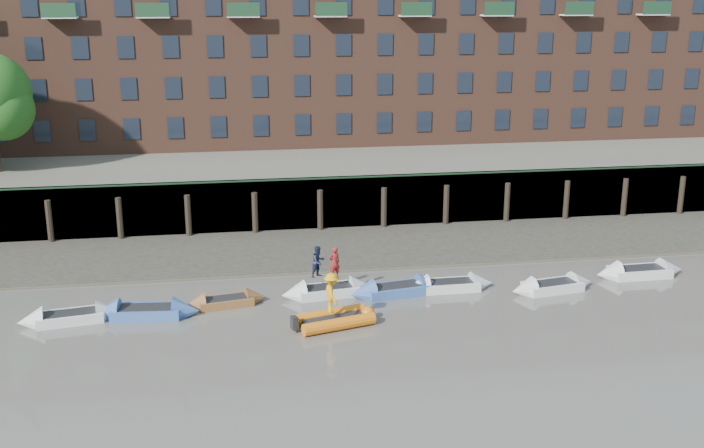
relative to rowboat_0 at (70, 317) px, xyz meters
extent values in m
plane|color=#605A53|center=(14.89, -9.19, -0.23)|extent=(220.00, 220.00, 0.00)
cube|color=#3D382F|center=(14.89, 8.81, -0.23)|extent=(110.00, 8.00, 0.50)
cube|color=#4C4336|center=(14.89, 5.41, -0.23)|extent=(110.00, 1.60, 0.10)
cube|color=#2D2A26|center=(14.89, 13.21, 1.37)|extent=(110.00, 0.80, 3.20)
cylinder|color=black|center=(-3.11, 12.56, 1.07)|extent=(0.36, 0.36, 2.60)
cylinder|color=black|center=(0.89, 12.56, 1.07)|extent=(0.36, 0.36, 2.60)
cylinder|color=black|center=(4.89, 12.56, 1.07)|extent=(0.36, 0.36, 2.60)
cylinder|color=black|center=(8.89, 12.56, 1.07)|extent=(0.36, 0.36, 2.60)
cylinder|color=black|center=(12.89, 12.56, 1.07)|extent=(0.36, 0.36, 2.60)
cylinder|color=black|center=(16.89, 12.56, 1.07)|extent=(0.36, 0.36, 2.60)
cylinder|color=black|center=(20.89, 12.56, 1.07)|extent=(0.36, 0.36, 2.60)
cylinder|color=black|center=(24.89, 12.56, 1.07)|extent=(0.36, 0.36, 2.60)
cylinder|color=black|center=(28.89, 12.56, 1.07)|extent=(0.36, 0.36, 2.60)
cylinder|color=black|center=(32.89, 12.56, 1.07)|extent=(0.36, 0.36, 2.60)
cylinder|color=black|center=(36.89, 12.56, 1.07)|extent=(0.36, 0.36, 2.60)
cube|color=#264C2D|center=(14.89, 12.91, 3.02)|extent=(110.00, 0.06, 0.10)
cube|color=#5E594D|center=(14.89, 26.81, 1.37)|extent=(110.00, 28.00, 3.20)
cube|color=brown|center=(14.89, 27.81, 8.97)|extent=(80.00, 10.00, 12.00)
cube|color=black|center=(-5.11, 22.79, 4.77)|extent=(1.10, 0.12, 1.50)
cube|color=black|center=(-2.11, 22.79, 4.77)|extent=(1.10, 0.12, 1.50)
cube|color=black|center=(0.89, 22.79, 4.77)|extent=(1.10, 0.12, 1.50)
cube|color=black|center=(3.89, 22.79, 4.77)|extent=(1.10, 0.12, 1.50)
cube|color=black|center=(6.89, 22.79, 4.77)|extent=(1.10, 0.12, 1.50)
cube|color=black|center=(9.89, 22.79, 4.77)|extent=(1.10, 0.12, 1.50)
cube|color=black|center=(12.89, 22.79, 4.77)|extent=(1.10, 0.12, 1.50)
cube|color=black|center=(15.89, 22.79, 4.77)|extent=(1.10, 0.12, 1.50)
cube|color=black|center=(18.89, 22.79, 4.77)|extent=(1.10, 0.12, 1.50)
cube|color=black|center=(21.89, 22.79, 4.77)|extent=(1.10, 0.12, 1.50)
cube|color=black|center=(24.89, 22.79, 4.77)|extent=(1.10, 0.12, 1.50)
cube|color=black|center=(27.89, 22.79, 4.77)|extent=(1.10, 0.12, 1.50)
cube|color=black|center=(30.89, 22.79, 4.77)|extent=(1.10, 0.12, 1.50)
cube|color=black|center=(33.89, 22.79, 4.77)|extent=(1.10, 0.12, 1.50)
cube|color=black|center=(36.89, 22.79, 4.77)|extent=(1.10, 0.12, 1.50)
cube|color=black|center=(39.89, 22.79, 4.77)|extent=(1.10, 0.12, 1.50)
cube|color=black|center=(42.89, 22.79, 4.77)|extent=(1.10, 0.12, 1.50)
cube|color=black|center=(-5.11, 22.79, 7.57)|extent=(1.10, 0.12, 1.50)
cube|color=black|center=(-2.11, 22.79, 7.57)|extent=(1.10, 0.12, 1.50)
cube|color=black|center=(0.89, 22.79, 7.57)|extent=(1.10, 0.12, 1.50)
cube|color=black|center=(3.89, 22.79, 7.57)|extent=(1.10, 0.12, 1.50)
cube|color=black|center=(6.89, 22.79, 7.57)|extent=(1.10, 0.12, 1.50)
cube|color=black|center=(9.89, 22.79, 7.57)|extent=(1.10, 0.12, 1.50)
cube|color=black|center=(12.89, 22.79, 7.57)|extent=(1.10, 0.12, 1.50)
cube|color=black|center=(15.89, 22.79, 7.57)|extent=(1.10, 0.12, 1.50)
cube|color=black|center=(18.89, 22.79, 7.57)|extent=(1.10, 0.12, 1.50)
cube|color=black|center=(21.89, 22.79, 7.57)|extent=(1.10, 0.12, 1.50)
cube|color=black|center=(24.89, 22.79, 7.57)|extent=(1.10, 0.12, 1.50)
cube|color=black|center=(27.89, 22.79, 7.57)|extent=(1.10, 0.12, 1.50)
cube|color=black|center=(30.89, 22.79, 7.57)|extent=(1.10, 0.12, 1.50)
cube|color=black|center=(33.89, 22.79, 7.57)|extent=(1.10, 0.12, 1.50)
cube|color=black|center=(36.89, 22.79, 7.57)|extent=(1.10, 0.12, 1.50)
cube|color=black|center=(39.89, 22.79, 7.57)|extent=(1.10, 0.12, 1.50)
cube|color=black|center=(42.89, 22.79, 7.57)|extent=(1.10, 0.12, 1.50)
cube|color=black|center=(-5.11, 22.79, 10.37)|extent=(1.10, 0.12, 1.50)
cube|color=black|center=(-2.11, 22.79, 10.37)|extent=(1.10, 0.12, 1.50)
cube|color=black|center=(0.89, 22.79, 10.37)|extent=(1.10, 0.12, 1.50)
cube|color=black|center=(3.89, 22.79, 10.37)|extent=(1.10, 0.12, 1.50)
cube|color=black|center=(6.89, 22.79, 10.37)|extent=(1.10, 0.12, 1.50)
cube|color=black|center=(9.89, 22.79, 10.37)|extent=(1.10, 0.12, 1.50)
cube|color=black|center=(12.89, 22.79, 10.37)|extent=(1.10, 0.12, 1.50)
cube|color=black|center=(15.89, 22.79, 10.37)|extent=(1.10, 0.12, 1.50)
cube|color=black|center=(18.89, 22.79, 10.37)|extent=(1.10, 0.12, 1.50)
cube|color=black|center=(21.89, 22.79, 10.37)|extent=(1.10, 0.12, 1.50)
cube|color=black|center=(24.89, 22.79, 10.37)|extent=(1.10, 0.12, 1.50)
cube|color=black|center=(27.89, 22.79, 10.37)|extent=(1.10, 0.12, 1.50)
cube|color=black|center=(30.89, 22.79, 10.37)|extent=(1.10, 0.12, 1.50)
cube|color=black|center=(33.89, 22.79, 10.37)|extent=(1.10, 0.12, 1.50)
cube|color=black|center=(36.89, 22.79, 10.37)|extent=(1.10, 0.12, 1.50)
cube|color=black|center=(39.89, 22.79, 10.37)|extent=(1.10, 0.12, 1.50)
cube|color=black|center=(42.89, 22.79, 10.37)|extent=(1.10, 0.12, 1.50)
cube|color=black|center=(-5.11, 22.79, 13.17)|extent=(1.10, 0.12, 1.50)
cube|color=black|center=(-2.11, 22.79, 13.17)|extent=(1.10, 0.12, 1.50)
cube|color=black|center=(0.89, 22.79, 13.17)|extent=(1.10, 0.12, 1.50)
cube|color=black|center=(3.89, 22.79, 13.17)|extent=(1.10, 0.12, 1.50)
cube|color=black|center=(6.89, 22.79, 13.17)|extent=(1.10, 0.12, 1.50)
cube|color=black|center=(9.89, 22.79, 13.17)|extent=(1.10, 0.12, 1.50)
cube|color=black|center=(12.89, 22.79, 13.17)|extent=(1.10, 0.12, 1.50)
cube|color=black|center=(15.89, 22.79, 13.17)|extent=(1.10, 0.12, 1.50)
cube|color=black|center=(18.89, 22.79, 13.17)|extent=(1.10, 0.12, 1.50)
cube|color=black|center=(21.89, 22.79, 13.17)|extent=(1.10, 0.12, 1.50)
cube|color=black|center=(24.89, 22.79, 13.17)|extent=(1.10, 0.12, 1.50)
cube|color=black|center=(27.89, 22.79, 13.17)|extent=(1.10, 0.12, 1.50)
cube|color=black|center=(30.89, 22.79, 13.17)|extent=(1.10, 0.12, 1.50)
cube|color=black|center=(33.89, 22.79, 13.17)|extent=(1.10, 0.12, 1.50)
cube|color=black|center=(36.89, 22.79, 13.17)|extent=(1.10, 0.12, 1.50)
cube|color=black|center=(39.89, 22.79, 13.17)|extent=(1.10, 0.12, 1.50)
cube|color=black|center=(42.89, 22.79, 13.17)|extent=(1.10, 0.12, 1.50)
cube|color=silver|center=(0.00, 0.00, -0.01)|extent=(3.06, 1.76, 0.45)
cone|color=silver|center=(1.66, 0.28, -0.01)|extent=(1.32, 1.47, 1.30)
cone|color=silver|center=(-1.66, -0.28, -0.01)|extent=(1.32, 1.47, 1.30)
cube|color=black|center=(0.00, 0.00, 0.20)|extent=(2.53, 1.36, 0.06)
cube|color=#3B5CA1|center=(3.36, 0.05, 0.01)|extent=(3.22, 1.68, 0.48)
cone|color=#3B5CA1|center=(5.17, -0.12, 0.01)|extent=(1.33, 1.51, 1.40)
cone|color=#3B5CA1|center=(1.56, 0.22, 0.01)|extent=(1.33, 1.51, 1.40)
cube|color=black|center=(3.36, 0.05, 0.23)|extent=(2.67, 1.29, 0.06)
cube|color=brown|center=(6.95, 0.89, -0.03)|extent=(2.71, 1.60, 0.40)
cone|color=brown|center=(8.41, 1.16, -0.03)|extent=(1.18, 1.31, 1.15)
cone|color=brown|center=(5.49, 0.62, -0.03)|extent=(1.18, 1.31, 1.15)
cube|color=black|center=(6.95, 0.89, 0.15)|extent=(2.24, 1.24, 0.06)
cube|color=silver|center=(11.92, 1.48, 0.00)|extent=(3.13, 1.74, 0.47)
cone|color=silver|center=(13.64, 1.71, 0.00)|extent=(1.33, 1.49, 1.34)
cone|color=silver|center=(10.19, 1.24, 0.00)|extent=(1.33, 1.49, 1.34)
cube|color=black|center=(11.92, 1.48, 0.21)|extent=(2.59, 1.34, 0.06)
cube|color=#3B5CA1|center=(15.26, 1.10, 0.01)|extent=(3.25, 1.89, 0.48)
cone|color=#3B5CA1|center=(17.02, 1.40, 0.01)|extent=(1.41, 1.57, 1.38)
cone|color=#3B5CA1|center=(13.51, 0.79, 0.01)|extent=(1.41, 1.57, 1.38)
cube|color=black|center=(15.26, 1.10, 0.23)|extent=(2.69, 1.46, 0.06)
cube|color=silver|center=(18.03, 1.31, -0.01)|extent=(2.88, 1.33, 0.45)
cone|color=silver|center=(19.70, 1.33, -0.01)|extent=(1.13, 1.31, 1.29)
cone|color=silver|center=(16.36, 1.28, -0.01)|extent=(1.13, 1.31, 1.29)
cube|color=black|center=(18.03, 1.31, 0.20)|extent=(2.40, 1.00, 0.06)
cube|color=silver|center=(23.05, 0.35, 0.00)|extent=(3.08, 1.78, 0.45)
cone|color=silver|center=(24.71, 0.64, 0.00)|extent=(1.33, 1.48, 1.31)
cone|color=silver|center=(21.38, 0.07, 0.00)|extent=(1.33, 1.48, 1.31)
cube|color=black|center=(23.05, 0.35, 0.20)|extent=(2.55, 1.38, 0.06)
cube|color=silver|center=(28.36, 1.65, 0.01)|extent=(3.12, 1.48, 0.48)
cone|color=silver|center=(30.16, 1.70, 0.01)|extent=(1.24, 1.43, 1.39)
cone|color=silver|center=(26.56, 1.61, 0.01)|extent=(1.24, 1.43, 1.39)
cube|color=black|center=(28.36, 1.65, 0.23)|extent=(2.60, 1.11, 0.06)
cylinder|color=orange|center=(11.55, -1.67, 0.05)|extent=(3.40, 1.45, 0.56)
cylinder|color=orange|center=(11.87, -2.81, 0.05)|extent=(3.40, 1.45, 0.56)
sphere|color=orange|center=(13.33, -1.78, 0.05)|extent=(0.64, 0.64, 0.64)
cube|color=black|center=(11.71, -2.24, 0.05)|extent=(2.97, 1.69, 0.19)
imported|color=maroon|center=(12.25, 1.44, 1.46)|extent=(0.67, 0.54, 1.58)
imported|color=#19233F|center=(11.50, 1.72, 1.46)|extent=(0.97, 0.93, 1.57)
imported|color=orange|center=(11.61, -2.29, 1.31)|extent=(0.84, 1.29, 1.88)
camera|label=1|loc=(7.17, -36.02, 14.31)|focal=42.00mm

